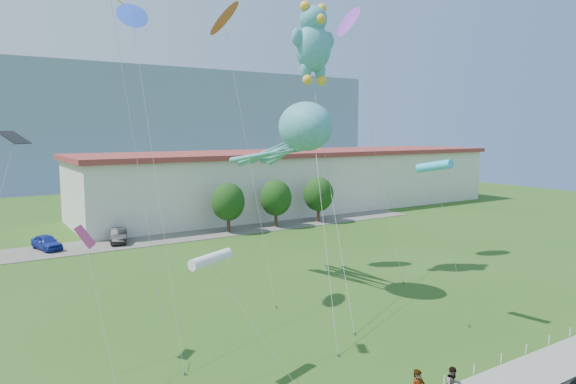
{
  "coord_description": "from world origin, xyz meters",
  "views": [
    {
      "loc": [
        -14.05,
        -15.33,
        11.01
      ],
      "look_at": [
        0.94,
        8.0,
        7.67
      ],
      "focal_mm": 32.0,
      "sensor_mm": 36.0,
      "label": 1
    }
  ],
  "objects_px": {
    "parked_car_black": "(119,235)",
    "teddy_bear_kite": "(313,42)",
    "warehouse": "(300,180)",
    "parked_car_blue": "(47,242)",
    "octopus_kite": "(296,136)"
  },
  "relations": [
    {
      "from": "parked_car_black",
      "to": "teddy_bear_kite",
      "type": "distance_m",
      "value": 27.13
    },
    {
      "from": "warehouse",
      "to": "teddy_bear_kite",
      "type": "distance_m",
      "value": 35.49
    },
    {
      "from": "parked_car_blue",
      "to": "octopus_kite",
      "type": "bearing_deg",
      "value": -76.4
    },
    {
      "from": "parked_car_black",
      "to": "octopus_kite",
      "type": "distance_m",
      "value": 24.98
    },
    {
      "from": "parked_car_black",
      "to": "octopus_kite",
      "type": "height_order",
      "value": "octopus_kite"
    },
    {
      "from": "warehouse",
      "to": "parked_car_blue",
      "type": "bearing_deg",
      "value": -166.26
    },
    {
      "from": "parked_car_black",
      "to": "teddy_bear_kite",
      "type": "height_order",
      "value": "teddy_bear_kite"
    },
    {
      "from": "parked_car_blue",
      "to": "parked_car_black",
      "type": "distance_m",
      "value": 6.42
    },
    {
      "from": "parked_car_black",
      "to": "octopus_kite",
      "type": "bearing_deg",
      "value": -58.7
    },
    {
      "from": "parked_car_blue",
      "to": "warehouse",
      "type": "bearing_deg",
      "value": -1.71
    },
    {
      "from": "parked_car_blue",
      "to": "octopus_kite",
      "type": "distance_m",
      "value": 27.72
    },
    {
      "from": "parked_car_black",
      "to": "warehouse",
      "type": "bearing_deg",
      "value": 33.5
    },
    {
      "from": "teddy_bear_kite",
      "to": "warehouse",
      "type": "bearing_deg",
      "value": 57.69
    },
    {
      "from": "octopus_kite",
      "to": "teddy_bear_kite",
      "type": "distance_m",
      "value": 8.34
    },
    {
      "from": "warehouse",
      "to": "parked_car_black",
      "type": "bearing_deg",
      "value": -162.19
    }
  ]
}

